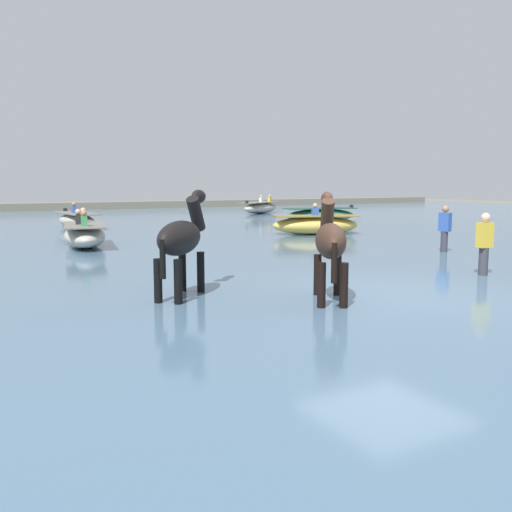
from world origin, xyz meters
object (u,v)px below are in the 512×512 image
boat_distant_east (321,215)px  boat_distant_west (261,208)px  boat_far_offshore (85,235)px  horse_lead_black (182,240)px  boat_near_port (77,221)px  person_onlooker_right (445,232)px  boat_near_starboard (315,225)px  person_onlooker_left (484,248)px  horse_trailing_dark_bay (330,243)px

boat_distant_east → boat_distant_west: bearing=78.3°
boat_far_offshore → horse_lead_black: bearing=-92.3°
boat_near_port → person_onlooker_right: size_ratio=2.37×
boat_near_starboard → person_onlooker_left: 10.18m
boat_distant_west → boat_distant_east: bearing=-101.7°
horse_trailing_dark_bay → person_onlooker_left: horse_trailing_dark_bay is taller
horse_trailing_dark_bay → boat_distant_west: size_ratio=0.51×
boat_near_port → boat_far_offshore: boat_far_offshore is taller
horse_lead_black → boat_distant_west: horse_lead_black is taller
boat_near_starboard → person_onlooker_left: (-2.72, -9.81, 0.22)m
horse_trailing_dark_bay → person_onlooker_left: bearing=4.9°
boat_distant_west → person_onlooker_right: 22.34m
horse_trailing_dark_bay → boat_distant_east: size_ratio=0.52×
boat_near_port → person_onlooker_left: size_ratio=2.37×
boat_distant_west → horse_lead_black: bearing=-123.5°
boat_near_starboard → boat_distant_east: bearing=51.4°
horse_trailing_dark_bay → boat_far_offshore: 10.46m
boat_far_offshore → person_onlooker_left: person_onlooker_left is taller
boat_near_port → boat_far_offshore: size_ratio=1.08×
horse_lead_black → boat_distant_east: 19.64m
boat_distant_west → boat_near_starboard: bearing=-113.0°
person_onlooker_right → horse_trailing_dark_bay: bearing=-152.4°
boat_distant_west → person_onlooker_right: (-6.48, -21.38, 0.20)m
boat_near_port → boat_far_offshore: (-1.41, -7.59, 0.02)m
boat_far_offshore → boat_distant_west: 21.19m
horse_lead_black → boat_distant_west: bearing=56.5°
boat_near_starboard → boat_distant_west: bearing=67.0°
horse_lead_black → boat_distant_west: size_ratio=0.51×
boat_near_starboard → boat_near_port: (-7.47, 7.70, -0.02)m
horse_lead_black → boat_distant_east: bearing=46.0°
boat_distant_east → horse_trailing_dark_bay: bearing=-126.5°
boat_far_offshore → boat_near_port: bearing=79.4°
boat_distant_east → boat_near_port: bearing=169.4°
boat_near_starboard → boat_near_port: size_ratio=0.95×
boat_near_starboard → boat_distant_west: boat_distant_west is taller
boat_near_starboard → boat_far_offshore: size_ratio=1.02×
horse_lead_black → horse_trailing_dark_bay: 2.57m
boat_distant_east → person_onlooker_right: (-4.53, -12.00, 0.22)m
boat_distant_west → person_onlooker_right: bearing=-106.9°
boat_near_starboard → boat_distant_east: 7.03m
horse_lead_black → boat_far_offshore: horse_lead_black is taller
person_onlooker_right → horse_lead_black: bearing=-166.8°
boat_near_port → person_onlooker_right: bearing=-62.7°
person_onlooker_left → person_onlooker_right: (2.56, 3.30, 0.00)m
boat_far_offshore → person_onlooker_right: bearing=-37.2°
horse_trailing_dark_bay → boat_distant_east: 19.51m
boat_near_starboard → boat_far_offshore: 8.89m
person_onlooker_left → horse_lead_black: bearing=169.8°
horse_trailing_dark_bay → boat_near_starboard: horse_trailing_dark_bay is taller
horse_trailing_dark_bay → boat_distant_west: horse_trailing_dark_bay is taller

